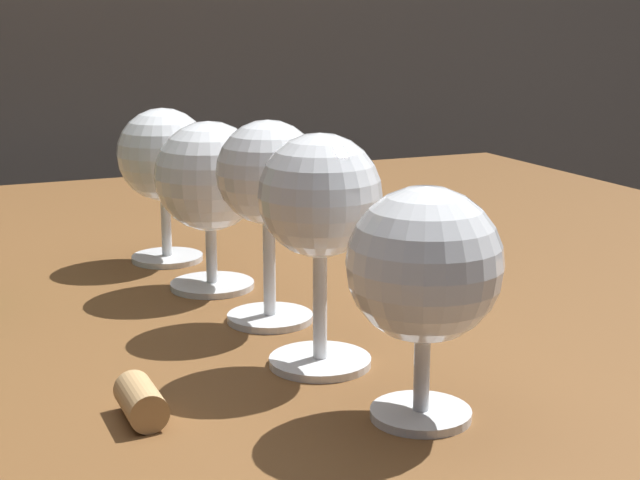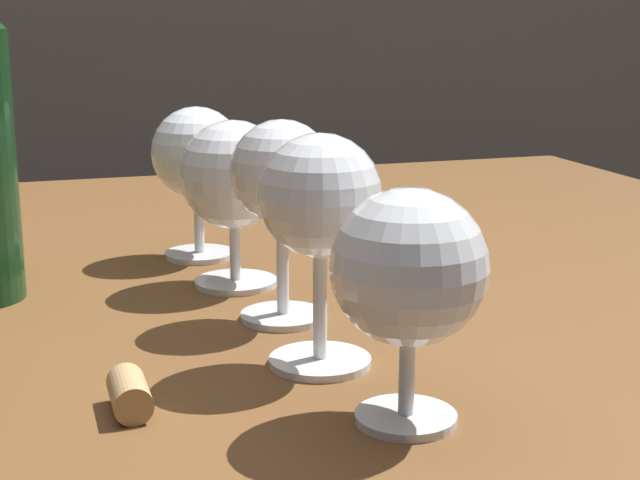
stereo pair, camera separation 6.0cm
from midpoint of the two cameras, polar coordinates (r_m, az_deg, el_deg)
dining_table at (r=0.89m, az=-4.96°, el=-6.97°), size 1.27×0.98×0.74m
wine_glass_pinot at (r=0.52m, az=8.53°, el=-1.95°), size 0.09×0.09×0.13m
wine_glass_rose at (r=0.60m, az=2.89°, el=2.16°), size 0.08×0.08×0.15m
wine_glass_port at (r=0.69m, az=0.26°, el=3.56°), size 0.07×0.07×0.15m
wine_glass_cabernet at (r=0.78m, az=-2.88°, el=3.64°), size 0.09×0.09×0.14m
wine_glass_white at (r=0.87m, az=-5.25°, el=4.86°), size 0.08×0.08×0.14m
cork at (r=0.56m, az=-8.02°, el=-8.96°), size 0.02×0.04×0.02m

